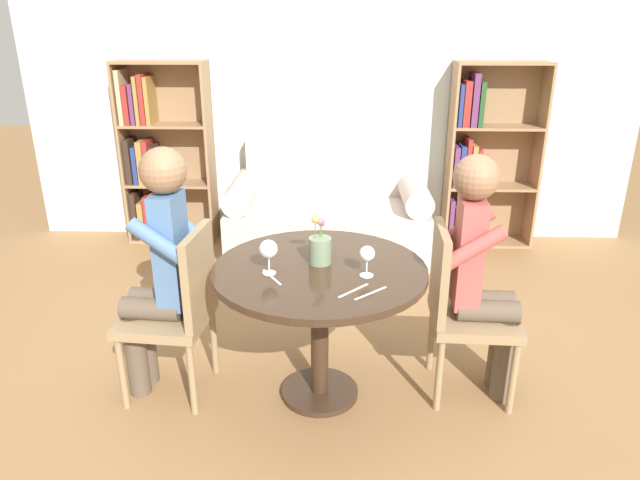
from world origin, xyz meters
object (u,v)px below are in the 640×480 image
(wine_glass_right, at_px, (367,255))
(flower_vase, at_px, (320,248))
(chair_left, at_px, (179,307))
(wine_glass_left, at_px, (268,250))
(person_right, at_px, (482,271))
(bookshelf_left, at_px, (158,159))
(bookshelf_right, at_px, (480,162))
(couch, at_px, (328,216))
(chair_right, at_px, (460,305))
(person_left, at_px, (159,267))

(wine_glass_right, distance_m, flower_vase, 0.26)
(chair_left, xyz_separation_m, wine_glass_left, (0.47, -0.09, 0.35))
(chair_left, height_order, wine_glass_left, chair_left)
(person_right, bearing_deg, bookshelf_left, 48.22)
(bookshelf_right, bearing_deg, flower_vase, -119.95)
(bookshelf_left, distance_m, bookshelf_right, 2.74)
(couch, height_order, bookshelf_right, bookshelf_right)
(chair_left, distance_m, flower_vase, 0.77)
(couch, distance_m, person_right, 2.11)
(chair_right, height_order, flower_vase, flower_vase)
(chair_left, distance_m, person_left, 0.23)
(couch, height_order, flower_vase, flower_vase)
(bookshelf_left, bearing_deg, person_right, -44.08)
(couch, bearing_deg, bookshelf_right, 11.86)
(couch, xyz_separation_m, wine_glass_left, (-0.23, -2.07, 0.53))
(wine_glass_left, distance_m, flower_vase, 0.27)
(bookshelf_right, relative_size, chair_left, 1.70)
(chair_left, xyz_separation_m, person_left, (-0.08, 0.01, 0.21))
(chair_left, distance_m, wine_glass_right, 0.99)
(chair_left, height_order, chair_right, same)
(bookshelf_left, height_order, wine_glass_right, bookshelf_left)
(couch, distance_m, chair_left, 2.11)
(bookshelf_left, xyz_separation_m, wine_glass_right, (1.69, -2.34, 0.11))
(flower_vase, bearing_deg, couch, 90.03)
(chair_left, xyz_separation_m, wine_glass_right, (0.92, -0.10, 0.34))
(person_left, height_order, wine_glass_right, person_left)
(wine_glass_left, bearing_deg, person_right, 8.11)
(wine_glass_right, bearing_deg, chair_right, 18.54)
(person_left, xyz_separation_m, flower_vase, (0.79, 0.03, 0.10))
(bookshelf_left, height_order, flower_vase, bookshelf_left)
(chair_left, distance_m, chair_right, 1.41)
(bookshelf_right, bearing_deg, person_right, -102.40)
(bookshelf_right, relative_size, chair_right, 1.70)
(bookshelf_right, distance_m, chair_right, 2.27)
(chair_left, bearing_deg, person_right, 97.30)
(bookshelf_left, height_order, wine_glass_left, bookshelf_left)
(bookshelf_right, bearing_deg, person_left, -132.70)
(person_left, xyz_separation_m, wine_glass_left, (0.56, -0.10, 0.14))
(bookshelf_right, bearing_deg, chair_left, -131.36)
(chair_right, xyz_separation_m, person_right, (0.09, -0.01, 0.19))
(wine_glass_left, xyz_separation_m, wine_glass_right, (0.45, -0.01, -0.01))
(chair_left, xyz_separation_m, person_right, (1.49, 0.05, 0.19))
(couch, distance_m, flower_vase, 2.00)
(bookshelf_left, bearing_deg, couch, -10.20)
(chair_right, relative_size, person_left, 0.69)
(bookshelf_left, relative_size, person_left, 1.18)
(chair_right, relative_size, flower_vase, 3.65)
(bookshelf_right, xyz_separation_m, chair_right, (-0.57, -2.18, -0.22))
(couch, bearing_deg, chair_left, -109.61)
(bookshelf_left, xyz_separation_m, flower_vase, (1.47, -2.20, 0.09))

